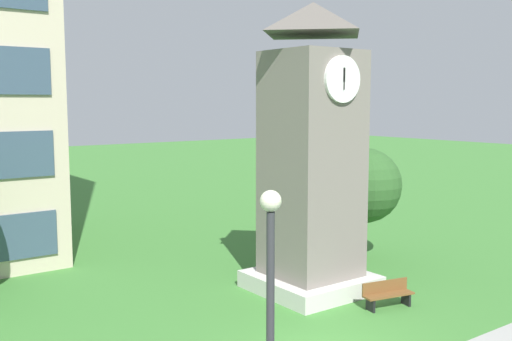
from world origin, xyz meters
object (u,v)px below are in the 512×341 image
at_px(street_lamp, 270,309).
at_px(park_bench, 387,294).
at_px(tree_streetside, 364,186).
at_px(clock_tower, 312,165).

bearing_deg(street_lamp, park_bench, 30.08).
xyz_separation_m(park_bench, tree_streetside, (3.97, 4.89, 2.75)).
distance_m(clock_tower, tree_streetside, 5.34).
relative_size(park_bench, tree_streetside, 0.38).
distance_m(park_bench, tree_streetside, 6.87).
xyz_separation_m(clock_tower, street_lamp, (-8.19, -8.15, -1.20)).
bearing_deg(clock_tower, park_bench, -74.69).
xyz_separation_m(clock_tower, tree_streetside, (4.78, 1.95, -1.36)).
xyz_separation_m(park_bench, street_lamp, (-8.99, -5.21, 2.92)).
bearing_deg(tree_streetside, street_lamp, -142.10).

